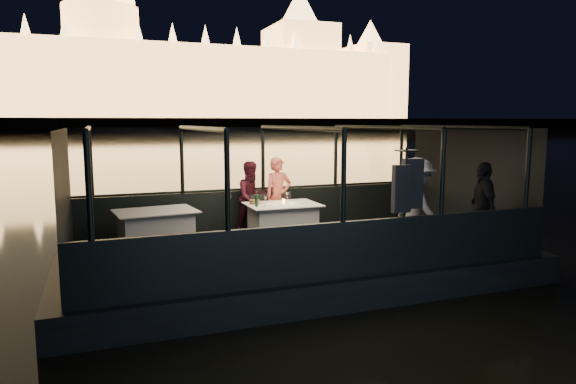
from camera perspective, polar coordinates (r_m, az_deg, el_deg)
name	(u,v)px	position (r m, az deg, el deg)	size (l,w,h in m)	color
river_water	(118,140)	(89.04, -18.35, 5.55)	(500.00, 500.00, 0.00)	black
boat_hull	(295,274)	(10.01, 0.81, -9.12)	(8.60, 4.40, 1.00)	black
boat_deck	(295,250)	(9.88, 0.82, -6.45)	(8.00, 4.00, 0.04)	black
gunwale_port	(263,209)	(11.63, -2.77, -1.92)	(8.00, 0.08, 0.90)	black
gunwale_starboard	(343,250)	(8.00, 6.08, -6.46)	(8.00, 0.08, 0.90)	black
cabin_glass_port	(263,159)	(11.49, -2.80, 3.74)	(8.00, 0.02, 1.40)	#99B2B2
cabin_glass_starboard	(344,176)	(7.79, 6.20, 1.76)	(8.00, 0.02, 1.40)	#99B2B2
cabin_roof_glass	(296,128)	(9.58, 0.85, 7.12)	(8.00, 4.00, 0.02)	#99B2B2
end_wall_fore	(65,201)	(9.03, -23.55, -0.91)	(0.02, 4.00, 2.30)	black
end_wall_aft	(468,181)	(11.72, 19.38, 1.17)	(0.02, 4.00, 2.30)	black
canopy_ribs	(295,189)	(9.66, 0.83, 0.29)	(8.00, 4.00, 2.30)	black
embankment	(104,127)	(218.96, -19.75, 6.86)	(400.00, 140.00, 6.00)	#423D33
parliament_building	(102,42)	(185.79, -19.98, 15.43)	(220.00, 32.00, 60.00)	#F2D18C
dining_table_central	(283,222)	(10.45, -0.60, -3.39)	(1.45, 1.05, 0.77)	silver
dining_table_aft	(156,231)	(9.94, -14.45, -4.22)	(1.47, 1.06, 0.78)	white
chair_port_left	(261,216)	(10.85, -3.02, -2.64)	(0.41, 0.41, 0.87)	black
chair_port_right	(284,214)	(10.98, -0.42, -2.50)	(0.42, 0.42, 0.90)	black
coat_stand	(405,214)	(8.74, 12.83, -2.38)	(0.56, 0.45, 2.00)	black
person_woman_coral	(278,199)	(11.16, -1.10, -0.77)	(0.60, 0.40, 1.65)	#D75F4E
person_man_maroon	(252,199)	(11.13, -4.01, -0.81)	(0.75, 0.59, 1.57)	#3C101A
passenger_stripe	(417,208)	(9.63, 14.10, -1.78)	(1.15, 0.65, 1.78)	white
passenger_dark	(482,207)	(10.14, 20.79, -1.59)	(1.00, 0.42, 1.70)	black
wine_bottle	(256,199)	(10.06, -3.52, -0.78)	(0.06, 0.06, 0.30)	#143819
bread_basket	(255,202)	(10.41, -3.73, -1.11)	(0.21, 0.21, 0.09)	brown
amber_candle	(284,202)	(10.42, -0.49, -1.08)	(0.06, 0.06, 0.08)	#FFB83F
plate_near	(299,203)	(10.50, 1.24, -1.19)	(0.26, 0.26, 0.02)	silver
plate_far	(264,203)	(10.49, -2.71, -1.20)	(0.26, 0.26, 0.02)	white
wine_glass_white	(266,201)	(10.17, -2.51, -0.99)	(0.06, 0.06, 0.18)	silver
wine_glass_red	(287,198)	(10.61, -0.09, -0.62)	(0.06, 0.06, 0.19)	white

